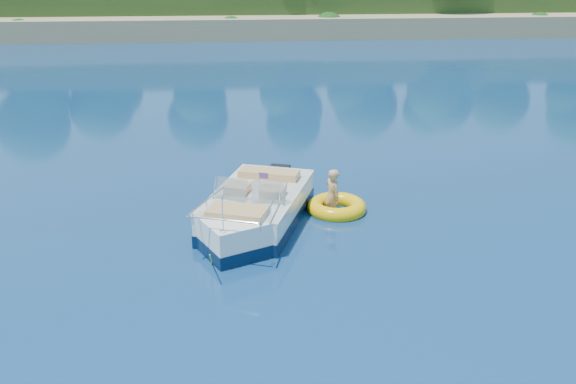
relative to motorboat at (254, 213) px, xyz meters
name	(u,v)px	position (x,y,z in m)	size (l,w,h in m)	color
ground	(261,267)	(0.06, -2.04, -0.35)	(160.00, 160.00, 0.00)	#0B274E
motorboat	(254,213)	(0.00, 0.00, 0.00)	(3.05, 5.24, 1.82)	white
tow_tube	(337,207)	(2.10, 0.81, -0.25)	(1.84, 1.84, 0.39)	#F6B808
boy	(331,210)	(1.98, 0.86, -0.35)	(0.55, 0.36, 1.51)	tan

